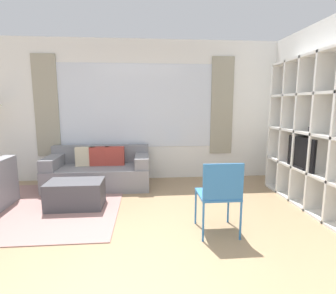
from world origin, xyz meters
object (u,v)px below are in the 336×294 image
(couch_main, at_px, (99,171))
(ottoman, at_px, (76,194))
(folding_chair, at_px, (220,191))
(shelving_unit, at_px, (317,133))

(couch_main, height_order, ottoman, couch_main)
(folding_chair, bearing_deg, ottoman, -27.83)
(shelving_unit, bearing_deg, ottoman, 176.30)
(folding_chair, bearing_deg, couch_main, -49.82)
(ottoman, distance_m, folding_chair, 2.10)
(couch_main, bearing_deg, ottoman, -99.46)
(couch_main, xyz_separation_m, ottoman, (-0.17, -1.01, -0.08))
(ottoman, bearing_deg, shelving_unit, -3.70)
(shelving_unit, relative_size, couch_main, 1.20)
(ottoman, xyz_separation_m, folding_chair, (1.84, -0.97, 0.32))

